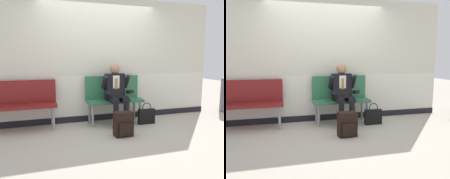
{
  "view_description": "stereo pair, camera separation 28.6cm",
  "coord_description": "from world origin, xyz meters",
  "views": [
    {
      "loc": [
        -1.28,
        -4.08,
        1.4
      ],
      "look_at": [
        0.13,
        0.23,
        0.75
      ],
      "focal_mm": 36.76,
      "sensor_mm": 36.0,
      "label": 1
    },
    {
      "loc": [
        -1.0,
        -4.16,
        1.4
      ],
      "look_at": [
        0.13,
        0.23,
        0.75
      ],
      "focal_mm": 36.76,
      "sensor_mm": 36.0,
      "label": 2
    }
  ],
  "objects": [
    {
      "name": "backpack",
      "position": [
        0.13,
        -0.41,
        0.21
      ],
      "size": [
        0.33,
        0.22,
        0.44
      ],
      "color": "black",
      "rests_on": "ground"
    },
    {
      "name": "bench_with_person",
      "position": [
        0.25,
        0.51,
        0.57
      ],
      "size": [
        1.19,
        0.42,
        0.99
      ],
      "color": "#2D6B47",
      "rests_on": "ground"
    },
    {
      "name": "bench_empty",
      "position": [
        -1.58,
        0.5,
        0.56
      ],
      "size": [
        1.28,
        0.42,
        0.95
      ],
      "color": "maroon",
      "rests_on": "ground"
    },
    {
      "name": "person_seated",
      "position": [
        0.25,
        0.3,
        0.67
      ],
      "size": [
        0.57,
        0.7,
        1.25
      ],
      "color": "black",
      "rests_on": "ground"
    },
    {
      "name": "handbag",
      "position": [
        0.86,
        0.15,
        0.17
      ],
      "size": [
        0.36,
        0.09,
        0.45
      ],
      "color": "black",
      "rests_on": "ground"
    },
    {
      "name": "station_wall",
      "position": [
        0.0,
        0.78,
        1.31
      ],
      "size": [
        5.41,
        0.14,
        2.64
      ],
      "color": "beige",
      "rests_on": "ground"
    },
    {
      "name": "ground_plane",
      "position": [
        0.0,
        0.0,
        0.0
      ],
      "size": [
        18.0,
        18.0,
        0.0
      ],
      "primitive_type": "plane",
      "color": "#B2A899"
    }
  ]
}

